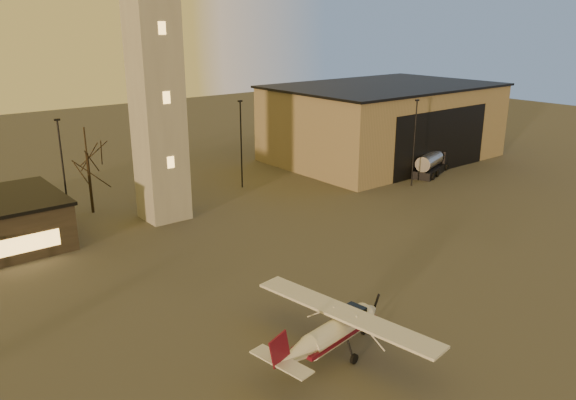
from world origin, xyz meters
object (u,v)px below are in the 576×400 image
Objects in this scene: fuel_truck at (432,165)px; control_tower at (153,47)px; cessna_front at (340,333)px; hangar at (383,122)px.

control_tower is at bearing 150.98° from fuel_truck.
control_tower is 4.04× the size of fuel_truck.
cessna_front is at bearing -168.51° from fuel_truck.
control_tower is 1.07× the size of hangar.
hangar is 2.43× the size of cessna_front.
fuel_truck is at bearing -9.97° from control_tower.
hangar is 10.92m from fuel_truck.
hangar is at bearing 61.26° from fuel_truck.
control_tower is 37.90m from hangar.
fuel_truck is (-1.71, -10.01, -4.02)m from hangar.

